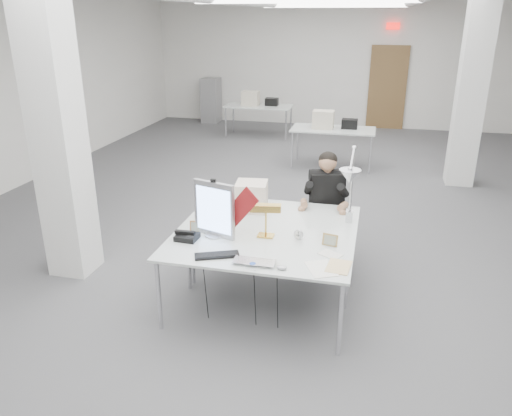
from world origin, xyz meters
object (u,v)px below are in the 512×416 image
Objects in this scene: desk_phone at (187,237)px; beige_monitor at (252,196)px; office_chair at (325,217)px; laptop at (253,265)px; seated_person at (326,189)px; bankers_lamp at (266,221)px; architect_lamp at (350,191)px; monitor at (214,209)px; desk_main at (256,250)px.

desk_phone is 1.02m from beige_monitor.
laptop is at bearing -119.05° from office_chair.
laptop is (-0.44, -1.83, -0.13)m from seated_person.
beige_monitor is at bearing 105.14° from bankers_lamp.
laptop is at bearing -144.98° from architect_lamp.
architect_lamp is at bearing 13.61° from bankers_lamp.
seated_person is 1.89m from laptop.
office_chair is 1.83× the size of monitor.
office_chair is 1.38m from bankers_lamp.
desk_main is at bearing -1.57° from desk_phone.
seated_person is at bearing 70.07° from monitor.
desk_main is 1.11m from architect_lamp.
beige_monitor is at bearing 68.30° from desk_phone.
beige_monitor is at bearing 145.17° from architect_lamp.
bankers_lamp is 0.38× the size of architect_lamp.
beige_monitor is at bearing 104.45° from laptop.
seated_person is 2.67× the size of laptop.
architect_lamp is (1.51, 0.59, 0.40)m from desk_phone.
seated_person is at bearing 71.65° from desk_main.
desk_phone is at bearing -145.89° from seated_person.
beige_monitor is (-0.31, 0.67, -0.00)m from bankers_lamp.
monitor is 0.81m from laptop.
office_chair is at bearing 59.36° from bankers_lamp.
laptop is at bearing -81.18° from desk_main.
bankers_lamp is at bearing -71.95° from beige_monitor.
bankers_lamp is (0.03, 0.30, 0.17)m from desk_main.
office_chair is at bearing 91.37° from architect_lamp.
monitor is 1.64× the size of beige_monitor.
desk_main is at bearing -123.71° from office_chair.
seated_person reaches higher than laptop.
desk_phone is at bearing -176.51° from architect_lamp.
desk_main is at bearing 98.76° from laptop.
monitor is at bearing 156.36° from desk_main.
seated_person is at bearing -105.91° from office_chair.
office_chair reaches higher than laptop.
office_chair is 3.01× the size of beige_monitor.
seated_person is 1.80× the size of monitor.
monitor reaches higher than desk_main.
laptop is at bearing -24.93° from desk_phone.
office_chair is at bearing 53.73° from desk_phone.
beige_monitor is (-0.78, -0.56, 0.40)m from office_chair.
bankers_lamp is 0.79m from desk_phone.
bankers_lamp is (-0.03, 0.65, 0.15)m from laptop.
architect_lamp reaches higher than desk_phone.
desk_phone is at bearing -144.92° from office_chair.
beige_monitor is (0.18, 0.77, -0.12)m from monitor.
seated_person is 0.94m from architect_lamp.
architect_lamp reaches higher than beige_monitor.
seated_person is 1.61m from monitor.
architect_lamp is (1.09, -0.33, 0.26)m from beige_monitor.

